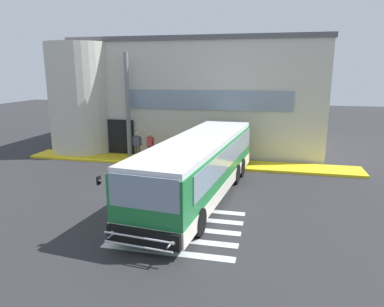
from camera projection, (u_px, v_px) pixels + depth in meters
ground_plane at (163, 188)px, 17.35m from camera, size 80.00×90.00×0.02m
bay_paint_stripes at (180, 228)px, 12.93m from camera, size 4.40×3.96×0.01m
terminal_building at (198, 93)px, 27.54m from camera, size 18.31×13.80×7.68m
boarding_curb at (186, 162)px, 21.88m from camera, size 20.51×2.00×0.15m
entry_support_column at (128, 105)px, 22.53m from camera, size 0.28×0.28×6.54m
bus_main_foreground at (199, 168)px, 15.88m from camera, size 4.16×11.83×2.70m
passenger_near_column at (137, 143)px, 22.31m from camera, size 0.59×0.39×1.68m
passenger_by_doorway at (151, 145)px, 22.01m from camera, size 0.56×0.34×1.68m
safety_bollard_yellow at (242, 164)px, 19.90m from camera, size 0.18×0.18×0.90m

